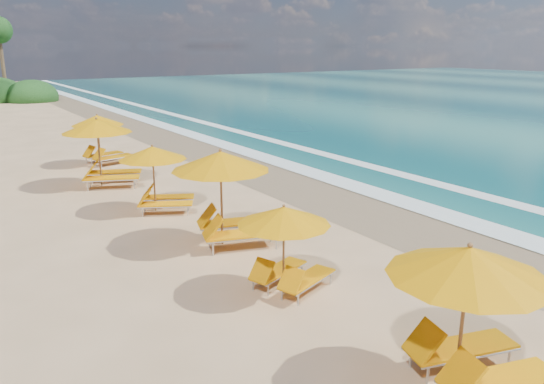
% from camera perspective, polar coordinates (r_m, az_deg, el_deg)
% --- Properties ---
extents(ground, '(160.00, 160.00, 0.00)m').
position_cam_1_polar(ground, '(15.71, 0.00, -4.22)').
color(ground, tan).
rests_on(ground, ground).
extents(wet_sand, '(4.00, 160.00, 0.01)m').
position_cam_1_polar(wet_sand, '(18.09, 10.69, -1.82)').
color(wet_sand, '#846C4E').
rests_on(wet_sand, ground).
extents(surf_foam, '(4.00, 160.00, 0.01)m').
position_cam_1_polar(surf_foam, '(19.99, 16.32, -0.47)').
color(surf_foam, white).
rests_on(surf_foam, ground).
extents(station_1, '(3.09, 3.00, 2.48)m').
position_cam_1_polar(station_1, '(8.91, 20.84, -11.51)').
color(station_1, olive).
rests_on(station_1, ground).
extents(station_2, '(2.63, 2.58, 2.05)m').
position_cam_1_polar(station_2, '(11.62, 1.71, -5.39)').
color(station_2, olive).
rests_on(station_2, ground).
extents(station_3, '(3.37, 3.28, 2.67)m').
position_cam_1_polar(station_3, '(14.38, -4.66, 0.12)').
color(station_3, olive).
rests_on(station_3, ground).
extents(station_4, '(2.96, 2.96, 2.23)m').
position_cam_1_polar(station_4, '(17.71, -12.01, 1.90)').
color(station_4, olive).
rests_on(station_4, ground).
extents(station_5, '(3.49, 3.46, 2.67)m').
position_cam_1_polar(station_5, '(21.52, -17.54, 4.56)').
color(station_5, olive).
rests_on(station_5, ground).
extents(station_6, '(2.86, 2.76, 2.34)m').
position_cam_1_polar(station_6, '(25.63, -17.73, 5.75)').
color(station_6, olive).
rests_on(station_6, ground).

